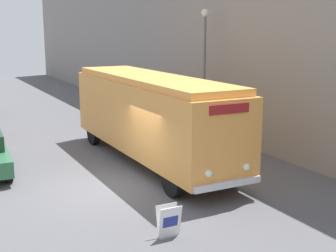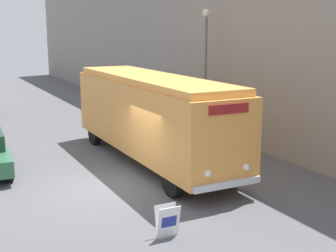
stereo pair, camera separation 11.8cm
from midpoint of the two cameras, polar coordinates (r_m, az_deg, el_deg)
name	(u,v)px [view 1 (the left image)]	position (r m, az deg, el deg)	size (l,w,h in m)	color
ground_plane	(112,187)	(15.70, -7.11, -7.44)	(80.00, 80.00, 0.00)	#56565B
building_wall_right	(169,43)	(27.00, -0.01, 10.04)	(0.30, 60.00, 8.66)	gray
vintage_bus	(151,114)	(18.04, -2.32, 1.51)	(2.44, 10.56, 3.40)	black
sign_board	(169,222)	(11.96, -0.18, -11.59)	(0.60, 0.31, 0.82)	gray
streetlamp	(205,55)	(21.88, 4.33, 8.61)	(0.36, 0.36, 6.03)	#595E60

